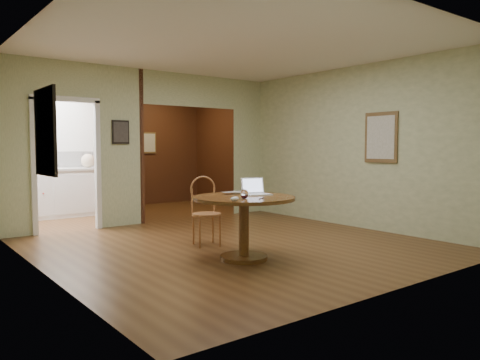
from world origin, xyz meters
TOP-DOWN VIEW (x-y plane):
  - floor at (0.00, 0.00)m, footprint 5.00×5.00m
  - room_shell at (-0.47, 3.10)m, footprint 5.20×7.50m
  - dining_table at (-0.42, -0.68)m, footprint 1.22×1.22m
  - chair at (-0.32, 0.32)m, footprint 0.49×0.49m
  - open_laptop at (-0.18, -0.61)m, footprint 0.34×0.33m
  - closed_laptop at (-0.29, -0.41)m, footprint 0.38×0.25m
  - mouse at (-0.79, -0.99)m, footprint 0.13×0.08m
  - wine_glass at (-0.56, -0.87)m, footprint 0.09×0.09m
  - pen at (-0.41, -0.99)m, footprint 0.11×0.06m
  - kitchen_cabinet at (-1.35, 4.20)m, footprint 2.06×0.60m
  - grocery_bag at (-0.56, 4.20)m, footprint 0.30×0.26m

SIDE VIEW (x-z plane):
  - floor at x=0.00m, z-range 0.00..0.00m
  - kitchen_cabinet at x=-1.35m, z-range 0.00..0.94m
  - chair at x=-0.32m, z-range 0.05..1.00m
  - dining_table at x=-0.42m, z-range 0.18..0.94m
  - pen at x=-0.41m, z-range 0.76..0.77m
  - closed_laptop at x=-0.29m, z-range 0.76..0.79m
  - mouse at x=-0.79m, z-range 0.76..0.81m
  - wine_glass at x=-0.56m, z-range 0.76..0.87m
  - open_laptop at x=-0.18m, z-range 0.71..0.92m
  - grocery_bag at x=-0.56m, z-range 0.94..1.21m
  - room_shell at x=-0.47m, z-range -1.21..3.79m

